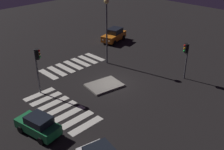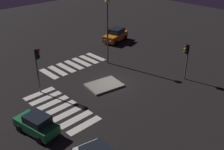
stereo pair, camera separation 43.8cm
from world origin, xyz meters
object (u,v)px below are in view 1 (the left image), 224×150
at_px(traffic_island, 104,85).
at_px(car_orange, 114,35).
at_px(car_green, 38,125).
at_px(street_lamp, 107,21).
at_px(traffic_light_east, 37,60).
at_px(traffic_light_west, 186,53).

relative_size(traffic_island, car_orange, 0.83).
distance_m(car_green, street_lamp, 14.71).
relative_size(car_green, traffic_light_east, 0.85).
bearing_deg(car_green, car_orange, -71.20).
xyz_separation_m(traffic_light_east, street_lamp, (-9.35, -0.49, 1.78)).
bearing_deg(traffic_light_east, car_orange, 49.57).
height_order(car_green, car_orange, car_orange).
xyz_separation_m(traffic_island, street_lamp, (-4.18, -3.89, 5.11)).
height_order(traffic_island, traffic_light_west, traffic_light_west).
relative_size(traffic_island, street_lamp, 0.50).
distance_m(car_orange, traffic_light_east, 16.62).
xyz_separation_m(car_green, street_lamp, (-12.83, -5.68, 4.41)).
xyz_separation_m(traffic_light_west, street_lamp, (2.88, -8.66, 2.21)).
height_order(car_green, traffic_light_west, traffic_light_west).
bearing_deg(car_green, street_lamp, -76.27).
height_order(car_orange, traffic_light_east, traffic_light_east).
xyz_separation_m(traffic_island, car_green, (8.65, 1.79, 0.70)).
distance_m(traffic_island, traffic_light_east, 7.02).
bearing_deg(car_orange, traffic_island, 26.32).
bearing_deg(car_orange, traffic_light_east, 5.17).
bearing_deg(traffic_light_east, street_lamp, 33.63).
bearing_deg(traffic_light_east, traffic_island, -2.66).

